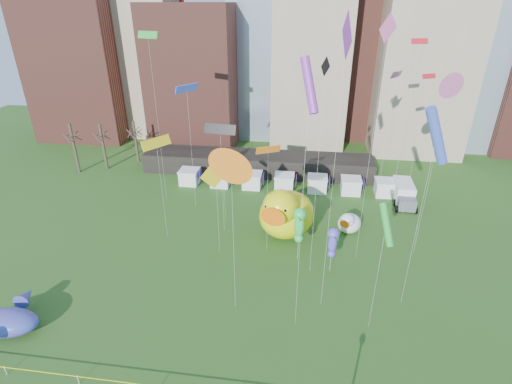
# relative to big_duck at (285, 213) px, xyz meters

# --- Properties ---
(skyline) EXTENTS (101.00, 23.00, 68.00)m
(skyline) POSITION_rel_big_duck_xyz_m (0.27, 38.24, 18.24)
(skyline) COLOR brown
(skyline) RESTS_ON ground
(pavilion) EXTENTS (38.00, 6.00, 3.20)m
(pavilion) POSITION_rel_big_duck_xyz_m (-5.98, 19.18, -1.60)
(pavilion) COLOR black
(pavilion) RESTS_ON ground
(vendor_tents) EXTENTS (33.24, 2.80, 2.40)m
(vendor_tents) POSITION_rel_big_duck_xyz_m (-0.96, 13.18, -2.09)
(vendor_tents) COLOR white
(vendor_tents) RESTS_ON ground
(bare_trees) EXTENTS (8.44, 6.44, 8.50)m
(bare_trees) POSITION_rel_big_duck_xyz_m (-32.15, 17.72, 0.81)
(bare_trees) COLOR #382B21
(bare_trees) RESTS_ON ground
(big_duck) EXTENTS (8.51, 9.86, 6.97)m
(big_duck) POSITION_rel_big_duck_xyz_m (0.00, 0.00, 0.00)
(big_duck) COLOR #E8EA0B
(big_duck) RESTS_ON ground
(small_duck) EXTENTS (3.90, 4.27, 2.97)m
(small_duck) POSITION_rel_big_duck_xyz_m (7.85, 1.82, -1.83)
(small_duck) COLOR white
(small_duck) RESTS_ON ground
(seahorse_green) EXTENTS (1.67, 1.96, 6.54)m
(seahorse_green) POSITION_rel_big_duck_xyz_m (1.78, -4.79, 1.58)
(seahorse_green) COLOR silver
(seahorse_green) RESTS_ON ground
(seahorse_purple) EXTENTS (1.32, 1.59, 5.32)m
(seahorse_purple) POSITION_rel_big_duck_xyz_m (5.31, -6.39, 0.65)
(seahorse_purple) COLOR silver
(seahorse_purple) RESTS_ON ground
(whale_inflatable) EXTENTS (5.76, 7.18, 2.45)m
(whale_inflatable) POSITION_rel_big_duck_xyz_m (-22.81, -18.63, -2.08)
(whale_inflatable) COLOR #593695
(whale_inflatable) RESTS_ON ground
(box_truck) EXTENTS (2.94, 6.77, 2.84)m
(box_truck) POSITION_rel_big_duck_xyz_m (16.27, 11.21, -1.74)
(box_truck) COLOR white
(box_truck) RESTS_ON ground
(kite_0) EXTENTS (1.72, 1.11, 18.59)m
(kite_0) POSITION_rel_big_duck_xyz_m (15.56, 7.36, 14.76)
(kite_0) COLOR silver
(kite_0) RESTS_ON ground
(kite_1) EXTENTS (1.06, 2.37, 25.24)m
(kite_1) POSITION_rel_big_duck_xyz_m (8.31, -3.56, 20.05)
(kite_1) COLOR silver
(kite_1) RESTS_ON ground
(kite_2) EXTENTS (3.70, 0.93, 13.79)m
(kite_2) POSITION_rel_big_duck_xyz_m (-7.65, 0.17, 9.99)
(kite_2) COLOR silver
(kite_2) RESTS_ON ground
(kite_3) EXTENTS (2.87, 1.24, 22.85)m
(kite_3) POSITION_rel_big_duck_xyz_m (-17.79, 7.34, 19.00)
(kite_3) COLOR silver
(kite_3) RESTS_ON ground
(kite_4) EXTENTS (2.42, 3.33, 12.63)m
(kite_4) POSITION_rel_big_duck_xyz_m (-14.39, -2.01, 8.83)
(kite_4) COLOR silver
(kite_4) RESTS_ON ground
(kite_5) EXTENTS (2.27, 3.04, 16.96)m
(kite_5) POSITION_rel_big_duck_xyz_m (-12.98, 5.87, 13.17)
(kite_5) COLOR silver
(kite_5) RESTS_ON ground
(kite_6) EXTENTS (2.77, 1.61, 15.91)m
(kite_6) POSITION_rel_big_duck_xyz_m (-3.76, -13.10, 11.24)
(kite_6) COLOR silver
(kite_6) RESTS_ON ground
(kite_7) EXTENTS (1.67, 2.14, 22.85)m
(kite_7) POSITION_rel_big_duck_xyz_m (1.95, -14.53, 17.79)
(kite_7) COLOR silver
(kite_7) RESTS_ON ground
(kite_8) EXTENTS (1.93, 0.82, 22.35)m
(kite_8) POSITION_rel_big_duck_xyz_m (13.90, 7.58, 18.41)
(kite_8) COLOR silver
(kite_8) RESTS_ON ground
(kite_9) EXTENTS (2.07, 1.64, 20.12)m
(kite_9) POSITION_rel_big_duck_xyz_m (15.05, -1.60, 15.71)
(kite_9) COLOR silver
(kite_9) RESTS_ON ground
(kite_10) EXTENTS (0.71, 1.52, 21.97)m
(kite_10) POSITION_rel_big_duck_xyz_m (3.18, -6.72, 16.68)
(kite_10) COLOR silver
(kite_10) RESTS_ON ground
(kite_11) EXTENTS (1.58, 1.97, 12.29)m
(kite_11) POSITION_rel_big_duck_xyz_m (8.46, -13.99, 7.40)
(kite_11) COLOR silver
(kite_11) RESTS_ON ground
(kite_12) EXTENTS (2.96, 2.03, 11.73)m
(kite_12) POSITION_rel_big_duck_xyz_m (-7.21, -4.48, 6.68)
(kite_12) COLOR silver
(kite_12) RESTS_ON ground
(kite_13) EXTENTS (2.93, 1.82, 19.06)m
(kite_13) POSITION_rel_big_duck_xyz_m (11.94, -10.33, 13.44)
(kite_13) COLOR silver
(kite_13) RESTS_ON ground
(kite_14) EXTENTS (2.50, 1.56, 12.78)m
(kite_14) POSITION_rel_big_duck_xyz_m (-1.85, -3.40, 9.10)
(kite_14) COLOR silver
(kite_14) RESTS_ON ground
(kite_15) EXTENTS (0.49, 3.15, 25.51)m
(kite_15) POSITION_rel_big_duck_xyz_m (4.29, -11.67, 20.25)
(kite_15) COLOR silver
(kite_15) RESTS_ON ground
(kite_16) EXTENTS (0.95, 2.03, 8.81)m
(kite_16) POSITION_rel_big_duck_xyz_m (-8.08, 2.99, 5.23)
(kite_16) COLOR silver
(kite_16) RESTS_ON ground
(kite_17) EXTENTS (1.78, 2.26, 18.24)m
(kite_17) POSITION_rel_big_duck_xyz_m (12.68, 11.12, 14.48)
(kite_17) COLOR silver
(kite_17) RESTS_ON ground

